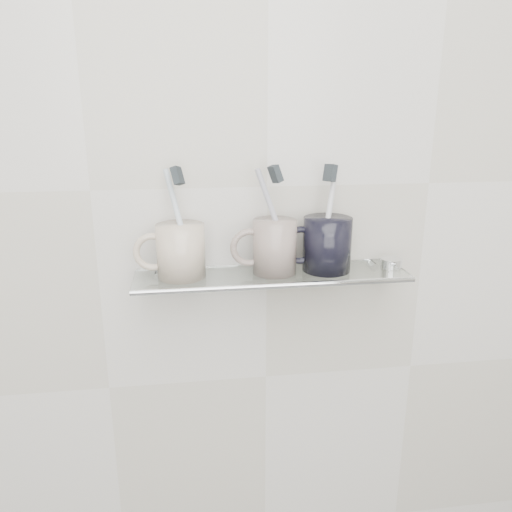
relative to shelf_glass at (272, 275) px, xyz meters
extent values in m
plane|color=beige|center=(0.00, 0.06, 0.15)|extent=(2.50, 0.00, 2.50)
cube|color=silver|center=(0.00, 0.00, 0.00)|extent=(0.50, 0.12, 0.01)
cylinder|color=silver|center=(0.00, -0.06, 0.00)|extent=(0.50, 0.01, 0.01)
cylinder|color=silver|center=(-0.21, 0.05, -0.01)|extent=(0.02, 0.03, 0.02)
cylinder|color=silver|center=(0.21, 0.05, -0.01)|extent=(0.02, 0.03, 0.02)
cylinder|color=beige|center=(-0.16, 0.00, 0.05)|extent=(0.10, 0.10, 0.10)
torus|color=beige|center=(-0.21, 0.00, 0.05)|extent=(0.07, 0.01, 0.07)
cylinder|color=silver|center=(-0.16, 0.00, 0.10)|extent=(0.05, 0.07, 0.18)
cube|color=#242A2E|center=(-0.16, 0.00, 0.19)|extent=(0.03, 0.03, 0.04)
cylinder|color=beige|center=(0.01, 0.00, 0.05)|extent=(0.10, 0.10, 0.10)
torus|color=beige|center=(-0.04, 0.00, 0.05)|extent=(0.07, 0.01, 0.07)
cylinder|color=#9796A9|center=(0.01, 0.00, 0.10)|extent=(0.08, 0.01, 0.18)
cube|color=#242A2E|center=(0.01, 0.00, 0.19)|extent=(0.03, 0.02, 0.03)
cylinder|color=black|center=(0.10, 0.00, 0.05)|extent=(0.11, 0.11, 0.10)
torus|color=black|center=(0.05, 0.00, 0.05)|extent=(0.07, 0.01, 0.07)
cylinder|color=white|center=(0.10, 0.00, 0.10)|extent=(0.04, 0.04, 0.19)
cube|color=#242A2E|center=(0.10, 0.00, 0.19)|extent=(0.03, 0.03, 0.03)
cylinder|color=silver|center=(0.23, 0.00, 0.01)|extent=(0.04, 0.04, 0.02)
camera|label=1|loc=(-0.15, -0.85, 0.30)|focal=35.00mm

